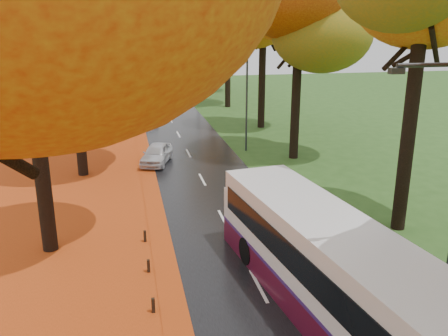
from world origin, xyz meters
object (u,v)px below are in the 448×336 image
object	(u,v)px
car_silver	(145,114)
streetlamp_mid	(243,85)
bus	(326,263)
car_white	(157,154)
streetlamp_far	(196,61)
car_dark	(146,114)

from	to	relation	value
car_silver	streetlamp_mid	bearing A→B (deg)	-75.80
bus	car_white	xyz separation A→B (m)	(-4.03, 17.62, -0.95)
bus	streetlamp_mid	bearing A→B (deg)	75.91
streetlamp_mid	car_silver	distance (m)	14.32
streetlamp_far	car_white	bearing A→B (deg)	-104.66
bus	car_white	world-z (taller)	bus
car_silver	car_dark	world-z (taller)	car_silver
car_dark	streetlamp_far	bearing A→B (deg)	68.80
bus	car_dark	world-z (taller)	bus
bus	car_silver	size ratio (longest dim) A/B	3.11
car_white	streetlamp_far	bearing A→B (deg)	93.42
streetlamp_mid	streetlamp_far	world-z (taller)	same
bus	car_dark	bearing A→B (deg)	89.63
car_silver	car_dark	bearing A→B (deg)	56.44
streetlamp_far	bus	distance (m)	41.86
car_white	car_silver	world-z (taller)	car_white
streetlamp_mid	car_white	world-z (taller)	streetlamp_mid
streetlamp_mid	car_dark	size ratio (longest dim) A/B	1.89
bus	car_white	bearing A→B (deg)	95.37
streetlamp_far	bus	bearing A→B (deg)	-93.12
streetlamp_far	bus	xyz separation A→B (m)	(-2.27, -41.69, -3.07)
streetlamp_far	bus	size ratio (longest dim) A/B	0.67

